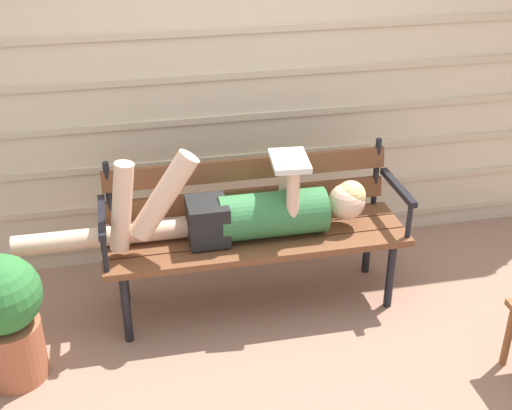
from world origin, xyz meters
TOP-DOWN VIEW (x-y plane):
  - ground_plane at (0.00, 0.00)m, footprint 12.00×12.00m
  - house_siding at (0.00, 0.74)m, footprint 4.80×0.08m
  - park_bench at (-0.00, 0.19)m, footprint 1.56×0.46m
  - reclining_person at (-0.08, 0.12)m, footprint 1.78×0.26m
  - potted_plant at (-1.22, -0.20)m, footprint 0.36×0.36m

SIDE VIEW (x-z plane):
  - ground_plane at x=0.00m, z-range 0.00..0.00m
  - potted_plant at x=-1.22m, z-range 0.03..0.67m
  - park_bench at x=0.00m, z-range 0.06..0.87m
  - reclining_person at x=-0.08m, z-range 0.30..0.84m
  - house_siding at x=0.00m, z-range 0.00..2.19m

